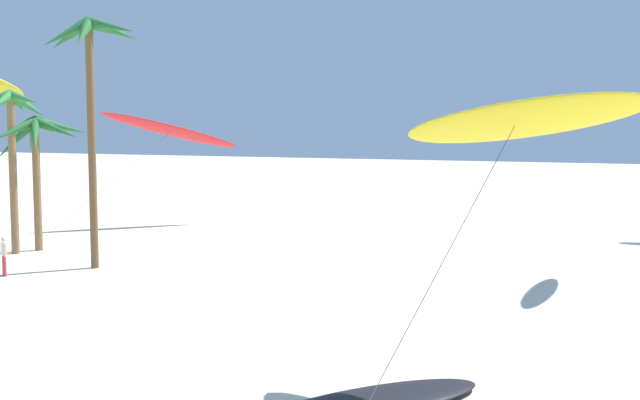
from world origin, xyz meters
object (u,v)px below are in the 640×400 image
(palm_tree_3, at_px, (90,59))
(flying_kite_1, at_px, (171,130))
(palm_tree_2, at_px, (10,119))
(person_near_right, at_px, (4,255))
(flying_kite_4, at_px, (516,120))
(grounded_kite_2, at_px, (375,400))
(palm_tree_1, at_px, (37,140))

(palm_tree_3, height_order, flying_kite_1, palm_tree_3)
(palm_tree_3, bearing_deg, palm_tree_2, 167.98)
(palm_tree_3, distance_m, person_near_right, 9.21)
(flying_kite_4, bearing_deg, palm_tree_2, 158.73)
(grounded_kite_2, bearing_deg, person_near_right, 159.10)
(flying_kite_1, bearing_deg, palm_tree_2, -90.75)
(palm_tree_2, relative_size, palm_tree_3, 0.73)
(palm_tree_1, relative_size, palm_tree_3, 0.62)
(flying_kite_4, distance_m, person_near_right, 24.13)
(palm_tree_1, height_order, palm_tree_2, palm_tree_2)
(palm_tree_2, xyz_separation_m, grounded_kite_2, (24.46, -12.29, -6.56))
(palm_tree_2, bearing_deg, person_near_right, -46.56)
(palm_tree_2, xyz_separation_m, flying_kite_1, (0.17, 12.82, -0.59))
(palm_tree_2, height_order, flying_kite_1, palm_tree_2)
(person_near_right, bearing_deg, palm_tree_2, 133.44)
(flying_kite_4, bearing_deg, grounded_kite_2, -146.72)
(palm_tree_2, xyz_separation_m, palm_tree_3, (6.45, -1.37, 2.59))
(palm_tree_1, bearing_deg, flying_kite_1, 90.93)
(flying_kite_1, bearing_deg, flying_kite_4, -40.94)
(palm_tree_2, bearing_deg, palm_tree_3, -12.02)
(palm_tree_2, bearing_deg, grounded_kite_2, -26.69)
(flying_kite_1, distance_m, grounded_kite_2, 35.44)
(palm_tree_3, relative_size, flying_kite_4, 1.22)
(palm_tree_3, bearing_deg, palm_tree_1, 155.83)
(grounded_kite_2, bearing_deg, palm_tree_1, 150.47)
(palm_tree_1, xyz_separation_m, grounded_kite_2, (24.10, -13.66, -5.53))
(palm_tree_2, bearing_deg, palm_tree_1, 75.43)
(palm_tree_1, distance_m, grounded_kite_2, 28.25)
(flying_kite_4, relative_size, grounded_kite_2, 1.65)
(palm_tree_1, xyz_separation_m, flying_kite_1, (-0.19, 11.46, 0.45))
(flying_kite_4, bearing_deg, palm_tree_3, 156.04)
(palm_tree_3, bearing_deg, flying_kite_4, -23.96)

